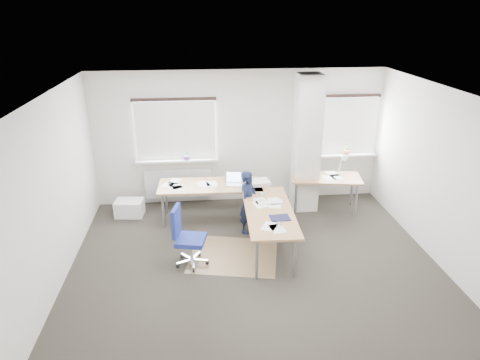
{
  "coord_description": "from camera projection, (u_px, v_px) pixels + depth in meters",
  "views": [
    {
      "loc": [
        -0.86,
        -6.05,
        3.94
      ],
      "look_at": [
        -0.14,
        0.9,
        1.1
      ],
      "focal_mm": 32.0,
      "sensor_mm": 36.0,
      "label": 1
    }
  ],
  "objects": [
    {
      "name": "white_crate",
      "position": [
        130.0,
        208.0,
        8.63
      ],
      "size": [
        0.59,
        0.44,
        0.33
      ],
      "primitive_type": "cube",
      "rotation": [
        0.0,
        0.0,
        -0.11
      ],
      "color": "white",
      "rests_on": "ground"
    },
    {
      "name": "room_shell",
      "position": [
        263.0,
        153.0,
        6.92
      ],
      "size": [
        6.04,
        5.04,
        2.82
      ],
      "color": "silver",
      "rests_on": "ground"
    },
    {
      "name": "task_chair",
      "position": [
        189.0,
        249.0,
        6.95
      ],
      "size": [
        0.57,
        0.55,
        1.02
      ],
      "rotation": [
        0.0,
        0.0,
        -0.22
      ],
      "color": "navy",
      "rests_on": "ground"
    },
    {
      "name": "floor_mat",
      "position": [
        234.0,
        256.0,
        7.28
      ],
      "size": [
        1.67,
        1.5,
        0.01
      ],
      "primitive_type": "cube",
      "rotation": [
        0.0,
        0.0,
        -0.21
      ],
      "color": "olive",
      "rests_on": "ground"
    },
    {
      "name": "desk_main",
      "position": [
        240.0,
        198.0,
        7.8
      ],
      "size": [
        2.41,
        2.68,
        0.96
      ],
      "rotation": [
        0.0,
        0.0,
        -0.04
      ],
      "color": "#8F5F3D",
      "rests_on": "ground"
    },
    {
      "name": "desk_side",
      "position": [
        326.0,
        179.0,
        8.7
      ],
      "size": [
        1.5,
        0.93,
        1.22
      ],
      "rotation": [
        0.0,
        0.0,
        -0.17
      ],
      "color": "#8F5F3D",
      "rests_on": "ground"
    },
    {
      "name": "person",
      "position": [
        248.0,
        202.0,
        7.87
      ],
      "size": [
        0.48,
        0.52,
        1.2
      ],
      "primitive_type": "imported",
      "rotation": [
        0.0,
        0.0,
        1.0
      ],
      "color": "black",
      "rests_on": "ground"
    },
    {
      "name": "ground",
      "position": [
        254.0,
        261.0,
        7.14
      ],
      "size": [
        6.0,
        6.0,
        0.0
      ],
      "primitive_type": "plane",
      "color": "#2A2621",
      "rests_on": "ground"
    }
  ]
}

